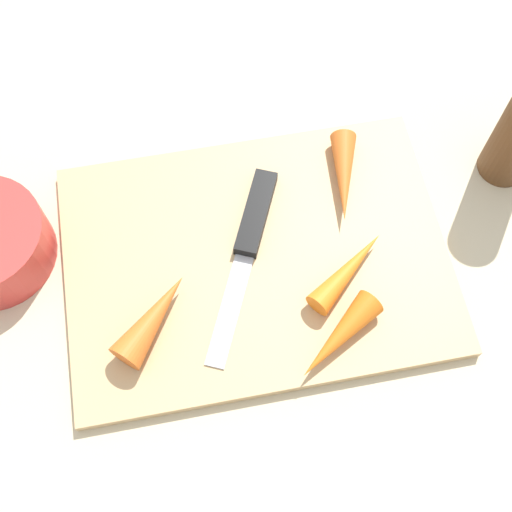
{
  "coord_description": "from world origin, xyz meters",
  "views": [
    {
      "loc": [
        -0.05,
        -0.25,
        0.58
      ],
      "look_at": [
        0.0,
        0.0,
        0.01
      ],
      "focal_mm": 46.22,
      "sensor_mm": 36.0,
      "label": 1
    }
  ],
  "objects_px": {
    "carrot_shortest": "(154,317)",
    "carrot_longest": "(344,177)",
    "carrot_short": "(338,338)",
    "carrot_long": "(349,270)",
    "cutting_board": "(256,259)",
    "knife": "(253,225)"
  },
  "relations": [
    {
      "from": "knife",
      "to": "carrot_longest",
      "type": "bearing_deg",
      "value": 132.51
    },
    {
      "from": "cutting_board",
      "to": "carrot_long",
      "type": "distance_m",
      "value": 0.09
    },
    {
      "from": "carrot_shortest",
      "to": "carrot_longest",
      "type": "bearing_deg",
      "value": -19.06
    },
    {
      "from": "carrot_longest",
      "to": "carrot_shortest",
      "type": "distance_m",
      "value": 0.23
    },
    {
      "from": "cutting_board",
      "to": "carrot_longest",
      "type": "bearing_deg",
      "value": 31.92
    },
    {
      "from": "cutting_board",
      "to": "knife",
      "type": "bearing_deg",
      "value": 85.29
    },
    {
      "from": "carrot_short",
      "to": "carrot_long",
      "type": "height_order",
      "value": "carrot_short"
    },
    {
      "from": "carrot_longest",
      "to": "carrot_short",
      "type": "xyz_separation_m",
      "value": [
        -0.04,
        -0.16,
        0.0
      ]
    },
    {
      "from": "cutting_board",
      "to": "carrot_shortest",
      "type": "xyz_separation_m",
      "value": [
        -0.1,
        -0.05,
        0.02
      ]
    },
    {
      "from": "carrot_long",
      "to": "cutting_board",
      "type": "bearing_deg",
      "value": 118.24
    },
    {
      "from": "carrot_shortest",
      "to": "carrot_short",
      "type": "bearing_deg",
      "value": -65.12
    },
    {
      "from": "cutting_board",
      "to": "carrot_short",
      "type": "xyz_separation_m",
      "value": [
        0.05,
        -0.1,
        0.02
      ]
    },
    {
      "from": "cutting_board",
      "to": "carrot_long",
      "type": "relative_size",
      "value": 3.8
    },
    {
      "from": "cutting_board",
      "to": "carrot_shortest",
      "type": "distance_m",
      "value": 0.11
    },
    {
      "from": "cutting_board",
      "to": "knife",
      "type": "height_order",
      "value": "knife"
    },
    {
      "from": "carrot_shortest",
      "to": "cutting_board",
      "type": "bearing_deg",
      "value": -22.11
    },
    {
      "from": "carrot_short",
      "to": "carrot_shortest",
      "type": "relative_size",
      "value": 1.02
    },
    {
      "from": "carrot_shortest",
      "to": "carrot_long",
      "type": "relative_size",
      "value": 0.95
    },
    {
      "from": "carrot_short",
      "to": "carrot_shortest",
      "type": "xyz_separation_m",
      "value": [
        -0.16,
        0.05,
        0.0
      ]
    },
    {
      "from": "carrot_longest",
      "to": "carrot_short",
      "type": "height_order",
      "value": "same"
    },
    {
      "from": "carrot_long",
      "to": "knife",
      "type": "bearing_deg",
      "value": 101.87
    },
    {
      "from": "carrot_shortest",
      "to": "carrot_long",
      "type": "xyz_separation_m",
      "value": [
        0.18,
        0.01,
        -0.0
      ]
    }
  ]
}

